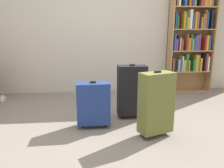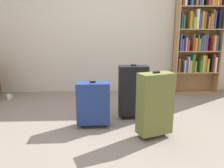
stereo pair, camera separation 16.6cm
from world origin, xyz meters
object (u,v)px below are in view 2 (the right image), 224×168
at_px(suitcase_navy_blue, 93,103).
at_px(suitcase_black, 133,91).
at_px(mug, 9,97).
at_px(suitcase_olive, 155,104).
at_px(bookshelf, 198,37).

bearing_deg(suitcase_navy_blue, suitcase_black, 26.88).
distance_m(mug, suitcase_black, 2.36).
height_order(mug, suitcase_navy_blue, suitcase_navy_blue).
bearing_deg(mug, suitcase_olive, -34.21).
bearing_deg(mug, suitcase_black, -24.48).
xyz_separation_m(suitcase_navy_blue, suitcase_olive, (0.71, -0.32, 0.09)).
height_order(mug, suitcase_black, suitcase_black).
xyz_separation_m(suitcase_olive, suitcase_black, (-0.17, 0.59, -0.01)).
relative_size(mug, suitcase_black, 0.16).
height_order(suitcase_navy_blue, suitcase_olive, suitcase_olive).
height_order(bookshelf, suitcase_black, bookshelf).
distance_m(bookshelf, suitcase_black, 2.05).
xyz_separation_m(mug, suitcase_navy_blue, (1.58, -1.24, 0.27)).
xyz_separation_m(bookshelf, suitcase_olive, (-1.24, -1.90, -0.69)).
bearing_deg(suitcase_olive, suitcase_black, 106.07).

